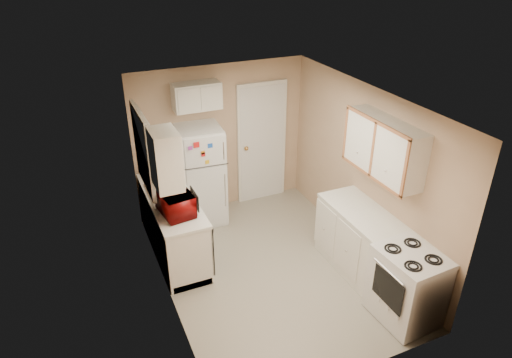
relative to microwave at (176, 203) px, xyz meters
name	(u,v)px	position (x,y,z in m)	size (l,w,h in m)	color
floor	(270,268)	(1.12, -0.49, -1.05)	(3.80, 3.80, 0.00)	#AEA898
ceiling	(274,101)	(1.12, -0.49, 1.35)	(3.80, 3.80, 0.00)	white
wall_left	(162,216)	(-0.28, -0.49, 0.15)	(3.80, 3.80, 0.00)	tan
wall_right	(364,172)	(2.52, -0.49, 0.15)	(3.80, 3.80, 0.00)	tan
wall_back	(221,139)	(1.12, 1.41, 0.15)	(2.80, 2.80, 0.00)	tan
wall_front	(360,285)	(1.12, -2.39, 0.15)	(2.80, 2.80, 0.00)	tan
left_counter	(173,225)	(0.02, 0.41, -0.60)	(0.60, 1.80, 0.90)	silver
dishwasher	(206,241)	(0.31, -0.19, -0.56)	(0.03, 0.58, 0.72)	black
sink	(168,195)	(0.02, 0.56, -0.19)	(0.54, 0.74, 0.16)	gray
microwave	(176,203)	(0.00, 0.00, 0.00)	(0.30, 0.54, 0.36)	maroon
soap_bottle	(156,173)	(-0.03, 1.02, -0.05)	(0.10, 0.10, 0.22)	silver
window_blinds	(143,150)	(-0.24, 0.56, 0.55)	(0.10, 0.98, 1.08)	silver
upper_cabinet_left	(166,159)	(-0.13, -0.27, 0.75)	(0.30, 0.45, 0.70)	silver
refrigerator	(201,175)	(0.67, 1.09, -0.26)	(0.65, 0.63, 1.58)	silver
cabinet_over_fridge	(197,96)	(0.72, 1.26, 0.95)	(0.70, 0.30, 0.40)	silver
interior_door	(262,143)	(1.82, 1.37, -0.03)	(0.86, 0.06, 2.08)	silver
right_counter	(375,255)	(2.22, -1.29, -0.60)	(0.60, 2.00, 0.90)	silver
stove	(406,287)	(2.18, -1.93, -0.60)	(0.60, 0.75, 0.91)	silver
upper_cabinet_right	(384,147)	(2.37, -0.99, 0.75)	(0.30, 1.20, 0.70)	silver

